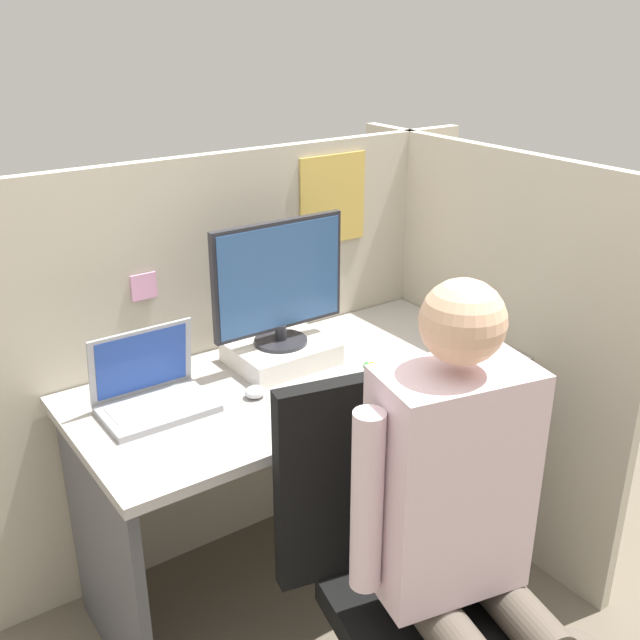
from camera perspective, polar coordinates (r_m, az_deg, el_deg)
The scene contains 12 objects.
ground_plane at distance 2.52m, azimuth 2.99°, elevation -22.66°, with size 12.00×12.00×0.00m, color #665B4C.
cubicle_panel_back at distance 2.57m, azimuth -5.78°, elevation -2.61°, with size 1.87×0.05×1.39m.
cubicle_panel_right at distance 2.68m, azimuth 11.94°, elevation -1.97°, with size 0.04×1.27×1.39m.
desk at distance 2.37m, azimuth -1.53°, elevation -8.51°, with size 1.37×0.64×0.76m.
paper_box at distance 2.36m, azimuth -2.98°, elevation -2.48°, with size 0.31×0.25×0.07m.
monitor at distance 2.27m, azimuth -3.14°, elevation 2.93°, with size 0.45×0.17×0.39m.
laptop at distance 2.14m, azimuth -12.64°, elevation -5.50°, with size 0.30×0.21×0.22m.
mouse at distance 2.16m, azimuth -4.98°, elevation -5.48°, with size 0.06×0.05×0.03m.
stapler at distance 2.58m, azimuth 9.80°, elevation -0.71°, with size 0.04×0.17×0.05m.
carrot_toy at distance 2.24m, azimuth 4.90°, elevation -4.26°, with size 0.04×0.16×0.04m.
office_chair at distance 1.96m, azimuth 6.53°, elevation -18.71°, with size 0.55×0.61×0.99m.
person at distance 1.75m, azimuth 11.11°, elevation -14.78°, with size 0.47×0.46×1.30m.
Camera 1 is at (-1.11, -1.38, 1.79)m, focal length 42.00 mm.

